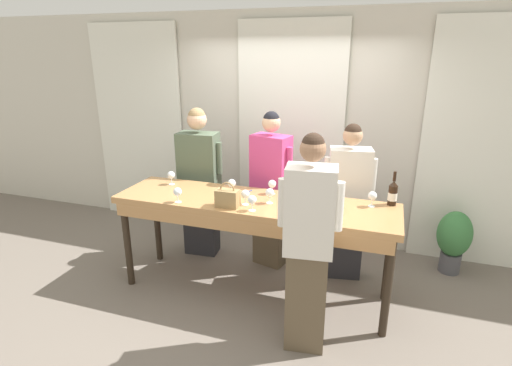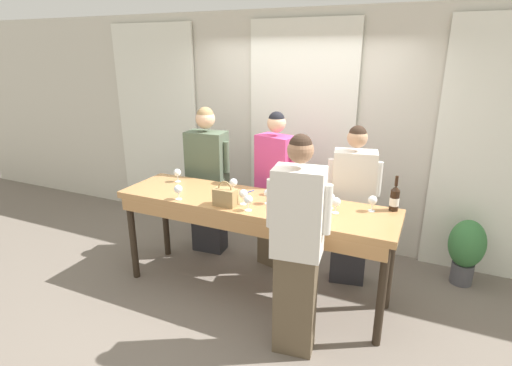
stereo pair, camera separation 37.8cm
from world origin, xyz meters
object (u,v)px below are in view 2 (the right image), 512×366
(wine_glass_center_mid, at_px, (248,200))
(wine_glass_by_bottle, at_px, (178,189))
(wine_glass_near_host, at_px, (268,194))
(guest_cream_sweater, at_px, (352,206))
(wine_glass_front_mid, at_px, (177,173))
(handbag, at_px, (225,197))
(wine_glass_back_right, at_px, (243,194))
(wine_bottle, at_px, (395,198))
(guest_pink_top, at_px, (275,190))
(wine_glass_center_right, at_px, (330,198))
(guest_olive_jacket, at_px, (208,181))
(wine_glass_back_mid, at_px, (273,185))
(wine_glass_front_left, at_px, (233,183))
(wine_glass_center_left, at_px, (290,208))
(tasting_bar, at_px, (252,211))
(potted_plant, at_px, (466,248))
(host_pouring, at_px, (297,248))
(wine_glass_front_right, at_px, (373,201))

(wine_glass_center_mid, height_order, wine_glass_by_bottle, same)
(wine_glass_near_host, distance_m, guest_cream_sweater, 0.94)
(wine_glass_front_mid, distance_m, wine_glass_by_bottle, 0.55)
(handbag, relative_size, guest_cream_sweater, 0.14)
(wine_glass_near_host, xyz_separation_m, guest_cream_sweater, (0.65, 0.63, -0.24))
(wine_glass_front_mid, relative_size, wine_glass_back_right, 1.00)
(wine_bottle, bearing_deg, guest_cream_sweater, 143.18)
(guest_pink_top, bearing_deg, wine_glass_center_right, -34.59)
(wine_glass_center_right, bearing_deg, guest_olive_jacket, 162.43)
(handbag, relative_size, wine_glass_back_mid, 1.65)
(guest_pink_top, bearing_deg, wine_bottle, -14.09)
(wine_glass_near_host, bearing_deg, wine_glass_back_right, -151.76)
(wine_glass_back_right, bearing_deg, wine_glass_front_left, 132.71)
(wine_glass_back_right, height_order, guest_cream_sweater, guest_cream_sweater)
(handbag, height_order, wine_glass_back_mid, handbag)
(wine_glass_front_left, height_order, wine_glass_center_left, same)
(wine_glass_back_mid, distance_m, guest_pink_top, 0.45)
(tasting_bar, relative_size, wine_glass_front_mid, 18.72)
(wine_glass_back_right, bearing_deg, wine_glass_near_host, 28.24)
(wine_glass_center_left, bearing_deg, handbag, 175.98)
(wine_glass_center_left, xyz_separation_m, potted_plant, (1.47, 1.32, -0.68))
(tasting_bar, height_order, wine_glass_back_mid, wine_glass_back_mid)
(wine_glass_center_mid, bearing_deg, wine_glass_front_mid, 158.19)
(wine_glass_center_right, xyz_separation_m, potted_plant, (1.22, 0.94, -0.68))
(handbag, xyz_separation_m, guest_cream_sweater, (0.99, 0.83, -0.23))
(wine_glass_center_right, xyz_separation_m, wine_glass_back_right, (-0.75, -0.24, 0.00))
(tasting_bar, height_order, guest_cream_sweater, guest_cream_sweater)
(wine_glass_front_mid, relative_size, wine_glass_back_mid, 1.00)
(wine_glass_by_bottle, bearing_deg, wine_glass_front_left, 45.84)
(wine_glass_center_left, xyz_separation_m, wine_glass_near_host, (-0.30, 0.25, 0.00))
(guest_olive_jacket, relative_size, host_pouring, 0.97)
(handbag, height_order, host_pouring, host_pouring)
(wine_glass_center_right, xyz_separation_m, guest_pink_top, (-0.73, 0.50, -0.20))
(wine_glass_center_left, relative_size, guest_cream_sweater, 0.09)
(tasting_bar, xyz_separation_m, guest_cream_sweater, (0.82, 0.63, -0.05))
(wine_glass_center_right, xyz_separation_m, wine_glass_back_mid, (-0.60, 0.12, 0.00))
(wine_glass_center_right, height_order, wine_glass_near_host, same)
(wine_glass_center_mid, xyz_separation_m, wine_glass_back_mid, (0.04, 0.47, 0.00))
(tasting_bar, xyz_separation_m, wine_glass_back_right, (-0.04, -0.11, 0.20))
(wine_bottle, xyz_separation_m, wine_glass_front_right, (-0.17, -0.10, -0.01))
(wine_bottle, relative_size, guest_cream_sweater, 0.19)
(guest_pink_top, xyz_separation_m, host_pouring, (0.66, -1.21, 0.03))
(wine_glass_front_right, bearing_deg, tasting_bar, -168.79)
(potted_plant, bearing_deg, wine_glass_center_right, -142.28)
(wine_glass_back_right, relative_size, wine_glass_near_host, 1.00)
(wine_bottle, xyz_separation_m, wine_glass_near_host, (-1.07, -0.31, -0.01))
(wine_glass_front_left, bearing_deg, guest_olive_jacket, 141.00)
(wine_glass_center_left, relative_size, wine_glass_center_mid, 1.00)
(wine_bottle, relative_size, wine_glass_back_mid, 2.22)
(guest_olive_jacket, bearing_deg, wine_glass_front_left, -39.00)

